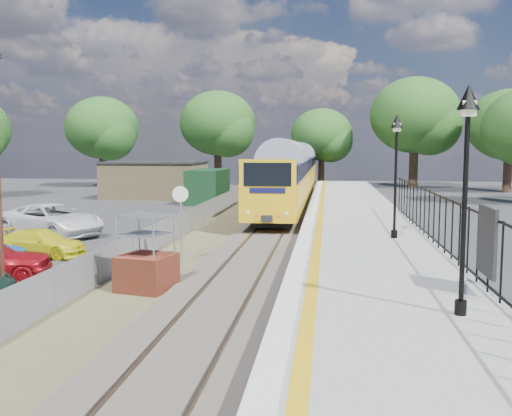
% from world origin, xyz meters
% --- Properties ---
extents(ground, '(120.00, 120.00, 0.00)m').
position_xyz_m(ground, '(0.00, 0.00, 0.00)').
color(ground, '#2D2D30').
rests_on(ground, ground).
extents(track_bed, '(5.90, 80.00, 0.29)m').
position_xyz_m(track_bed, '(-0.47, 9.67, 0.09)').
color(track_bed, '#473F38').
rests_on(track_bed, ground).
extents(platform, '(5.00, 70.00, 0.90)m').
position_xyz_m(platform, '(4.20, 8.00, 0.45)').
color(platform, gray).
rests_on(platform, ground).
extents(platform_edge, '(0.90, 70.00, 0.01)m').
position_xyz_m(platform_edge, '(2.14, 8.00, 0.90)').
color(platform_edge, silver).
rests_on(platform_edge, platform).
extents(victorian_lamp_south, '(0.44, 0.44, 4.60)m').
position_xyz_m(victorian_lamp_south, '(5.50, -4.00, 4.30)').
color(victorian_lamp_south, black).
rests_on(victorian_lamp_south, platform).
extents(victorian_lamp_north, '(0.44, 0.44, 4.60)m').
position_xyz_m(victorian_lamp_north, '(5.30, 6.00, 4.30)').
color(victorian_lamp_north, black).
rests_on(victorian_lamp_north, platform).
extents(palisade_fence, '(0.12, 26.00, 2.00)m').
position_xyz_m(palisade_fence, '(6.55, 2.24, 1.84)').
color(palisade_fence, black).
rests_on(palisade_fence, platform).
extents(wire_fence, '(0.06, 52.00, 1.20)m').
position_xyz_m(wire_fence, '(-4.20, 12.00, 0.60)').
color(wire_fence, '#999EA3').
rests_on(wire_fence, ground).
extents(outbuilding, '(10.80, 10.10, 3.12)m').
position_xyz_m(outbuilding, '(-10.91, 31.21, 1.52)').
color(outbuilding, '#9A8357').
rests_on(outbuilding, ground).
extents(tree_line, '(56.80, 43.80, 11.88)m').
position_xyz_m(tree_line, '(1.40, 42.00, 6.61)').
color(tree_line, '#332319').
rests_on(tree_line, ground).
extents(train, '(2.82, 40.83, 3.51)m').
position_xyz_m(train, '(0.00, 31.22, 2.34)').
color(train, gold).
rests_on(train, ground).
extents(brick_plinth, '(1.74, 1.74, 2.35)m').
position_xyz_m(brick_plinth, '(-2.50, 0.40, 1.13)').
color(brick_plinth, '#953E25').
rests_on(brick_plinth, ground).
extents(speed_sign, '(0.56, 0.21, 2.89)m').
position_xyz_m(speed_sign, '(-2.50, 4.41, 1.98)').
color(speed_sign, '#999EA3').
rests_on(speed_sign, ground).
extents(car_yellow, '(3.84, 1.93, 1.07)m').
position_xyz_m(car_yellow, '(-8.41, 5.30, 0.53)').
color(car_yellow, yellow).
rests_on(car_yellow, ground).
extents(car_white, '(6.14, 4.68, 1.55)m').
position_xyz_m(car_white, '(-10.50, 10.41, 0.78)').
color(car_white, white).
rests_on(car_white, ground).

